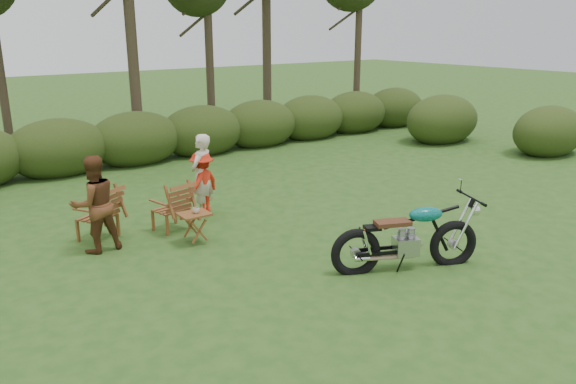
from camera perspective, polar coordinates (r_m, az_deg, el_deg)
ground at (r=8.47m, az=8.65°, el=-8.53°), size 80.00×80.00×0.00m
tree_line at (r=16.24m, az=-15.43°, el=16.85°), size 22.52×11.62×8.14m
motorcycle at (r=8.85m, az=11.71°, el=-7.55°), size 2.37×1.67×1.27m
lawn_chair_right at (r=10.45m, az=-11.70°, el=-3.75°), size 0.75×0.75×0.92m
lawn_chair_left at (r=10.35m, az=-18.62°, el=-4.49°), size 0.89×0.89×0.94m
side_table at (r=9.66m, az=-9.44°, el=-3.64°), size 0.53×0.45×0.54m
cup at (r=9.55m, az=-9.33°, el=-1.85°), size 0.12×0.12×0.09m
adult_a at (r=11.14m, az=-8.59°, el=-2.29°), size 0.70×0.64×1.61m
adult_b at (r=9.82m, az=-18.63°, el=-5.64°), size 0.82×0.65×1.61m
child at (r=11.14m, az=-8.57°, el=-2.29°), size 0.94×0.77×1.27m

